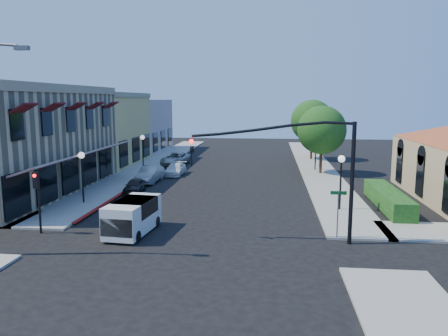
# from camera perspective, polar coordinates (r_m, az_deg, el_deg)

# --- Properties ---
(ground) EXTENTS (120.00, 120.00, 0.00)m
(ground) POSITION_cam_1_polar(r_m,az_deg,el_deg) (21.30, -5.32, -10.37)
(ground) COLOR black
(ground) RESTS_ON ground
(sidewalk_left) EXTENTS (3.50, 50.00, 0.12)m
(sidewalk_left) POSITION_cam_1_polar(r_m,az_deg,el_deg) (48.92, -9.10, 0.64)
(sidewalk_left) COLOR gray
(sidewalk_left) RESTS_ON ground
(sidewalk_right) EXTENTS (3.50, 50.00, 0.12)m
(sidewalk_right) POSITION_cam_1_polar(r_m,az_deg,el_deg) (47.43, 11.75, 0.30)
(sidewalk_right) COLOR gray
(sidewalk_right) RESTS_ON ground
(curb_red_strip) EXTENTS (0.25, 10.00, 0.06)m
(curb_red_strip) POSITION_cam_1_polar(r_m,az_deg,el_deg) (30.60, -15.09, -4.65)
(curb_red_strip) COLOR maroon
(curb_red_strip) RESTS_ON ground
(corner_brick_building) EXTENTS (11.77, 18.20, 8.10)m
(corner_brick_building) POSITION_cam_1_polar(r_m,az_deg,el_deg) (36.50, -26.26, 3.27)
(corner_brick_building) COLOR tan
(corner_brick_building) RESTS_ON ground
(yellow_stucco_building) EXTENTS (10.00, 12.00, 7.60)m
(yellow_stucco_building) POSITION_cam_1_polar(r_m,az_deg,el_deg) (49.81, -17.05, 4.83)
(yellow_stucco_building) COLOR #DDC863
(yellow_stucco_building) RESTS_ON ground
(pink_stucco_building) EXTENTS (10.00, 12.00, 7.00)m
(pink_stucco_building) POSITION_cam_1_polar(r_m,az_deg,el_deg) (61.02, -12.61, 5.41)
(pink_stucco_building) COLOR tan
(pink_stucco_building) RESTS_ON ground
(hedge) EXTENTS (1.40, 8.00, 1.10)m
(hedge) POSITION_cam_1_polar(r_m,az_deg,el_deg) (30.50, 20.53, -4.96)
(hedge) COLOR #164112
(hedge) RESTS_ON ground
(street_tree_a) EXTENTS (4.56, 4.56, 6.48)m
(street_tree_a) POSITION_cam_1_polar(r_m,az_deg,el_deg) (42.05, 12.65, 4.86)
(street_tree_a) COLOR #382016
(street_tree_a) RESTS_ON ground
(street_tree_b) EXTENTS (4.94, 4.94, 7.02)m
(street_tree_b) POSITION_cam_1_polar(r_m,az_deg,el_deg) (51.96, 11.44, 6.02)
(street_tree_b) COLOR #382016
(street_tree_b) RESTS_ON ground
(signal_mast_arm) EXTENTS (8.01, 0.39, 6.00)m
(signal_mast_arm) POSITION_cam_1_polar(r_m,az_deg,el_deg) (21.46, 10.86, 0.90)
(signal_mast_arm) COLOR black
(signal_mast_arm) RESTS_ON ground
(secondary_signal) EXTENTS (0.28, 0.42, 3.32)m
(secondary_signal) POSITION_cam_1_polar(r_m,az_deg,el_deg) (24.76, -23.20, -2.76)
(secondary_signal) COLOR black
(secondary_signal) RESTS_ON ground
(street_name_sign) EXTENTS (0.80, 0.06, 2.50)m
(street_name_sign) POSITION_cam_1_polar(r_m,az_deg,el_deg) (22.78, 14.67, -4.89)
(street_name_sign) COLOR #595B5E
(street_name_sign) RESTS_ON ground
(lamppost_left_near) EXTENTS (0.44, 0.44, 3.57)m
(lamppost_left_near) POSITION_cam_1_polar(r_m,az_deg,el_deg) (30.71, -18.08, 0.46)
(lamppost_left_near) COLOR black
(lamppost_left_near) RESTS_ON ground
(lamppost_left_far) EXTENTS (0.44, 0.44, 3.57)m
(lamppost_left_far) POSITION_cam_1_polar(r_m,az_deg,el_deg) (43.76, -10.59, 3.16)
(lamppost_left_far) COLOR black
(lamppost_left_far) RESTS_ON ground
(lamppost_right_near) EXTENTS (0.44, 0.44, 3.57)m
(lamppost_right_near) POSITION_cam_1_polar(r_m,az_deg,el_deg) (28.36, 15.06, -0.07)
(lamppost_right_near) COLOR black
(lamppost_right_near) RESTS_ON ground
(lamppost_right_far) EXTENTS (0.44, 0.44, 3.57)m
(lamppost_right_far) POSITION_cam_1_polar(r_m,az_deg,el_deg) (44.12, 11.91, 3.16)
(lamppost_right_far) COLOR black
(lamppost_right_far) RESTS_ON ground
(white_van) EXTENTS (2.12, 4.16, 1.78)m
(white_van) POSITION_cam_1_polar(r_m,az_deg,el_deg) (23.58, -11.87, -6.00)
(white_van) COLOR silver
(white_van) RESTS_ON ground
(parked_car_a) EXTENTS (1.39, 3.14, 1.05)m
(parked_car_a) POSITION_cam_1_polar(r_m,az_deg,el_deg) (33.94, -11.59, -2.29)
(parked_car_a) COLOR black
(parked_car_a) RESTS_ON ground
(parked_car_b) EXTENTS (1.60, 4.21, 1.37)m
(parked_car_b) POSITION_cam_1_polar(r_m,az_deg,el_deg) (37.89, -9.67, -0.82)
(parked_car_b) COLOR #989A9C
(parked_car_b) RESTS_ON ground
(parked_car_c) EXTENTS (1.67, 3.84, 1.10)m
(parked_car_c) POSITION_cam_1_polar(r_m,az_deg,el_deg) (41.18, -6.36, -0.17)
(parked_car_c) COLOR white
(parked_car_c) RESTS_ON ground
(parked_car_d) EXTENTS (2.84, 5.02, 1.32)m
(parked_car_d) POSITION_cam_1_polar(r_m,az_deg,el_deg) (47.60, -6.36, 1.20)
(parked_car_d) COLOR gray
(parked_car_d) RESTS_ON ground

